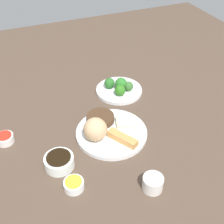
# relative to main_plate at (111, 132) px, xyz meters

# --- Properties ---
(tabletop) EXTENTS (2.20, 2.20, 0.02)m
(tabletop) POSITION_rel_main_plate_xyz_m (-0.00, 0.04, -0.02)
(tabletop) COLOR #4E3D30
(tabletop) RESTS_ON ground
(main_plate) EXTENTS (0.25, 0.25, 0.02)m
(main_plate) POSITION_rel_main_plate_xyz_m (0.00, 0.00, 0.00)
(main_plate) COLOR white
(main_plate) RESTS_ON tabletop
(rice_scoop) EXTENTS (0.08, 0.08, 0.08)m
(rice_scoop) POSITION_rel_main_plate_xyz_m (-0.02, 0.06, 0.05)
(rice_scoop) COLOR tan
(rice_scoop) RESTS_ON main_plate
(spring_roll) EXTENTS (0.11, 0.08, 0.02)m
(spring_roll) POSITION_rel_main_plate_xyz_m (-0.06, -0.02, 0.02)
(spring_roll) COLOR tan
(spring_roll) RESTS_ON main_plate
(crab_rangoon_wonton) EXTENTS (0.08, 0.09, 0.01)m
(crab_rangoon_wonton) POSITION_rel_main_plate_xyz_m (0.02, -0.06, 0.01)
(crab_rangoon_wonton) COLOR beige
(crab_rangoon_wonton) RESTS_ON main_plate
(stir_fry_heap) EXTENTS (0.10, 0.10, 0.02)m
(stir_fry_heap) POSITION_rel_main_plate_xyz_m (0.06, 0.02, 0.02)
(stir_fry_heap) COLOR #47301D
(stir_fry_heap) RESTS_ON main_plate
(broccoli_plate) EXTENTS (0.20, 0.20, 0.01)m
(broccoli_plate) POSITION_rel_main_plate_xyz_m (0.23, -0.13, -0.00)
(broccoli_plate) COLOR white
(broccoli_plate) RESTS_ON tabletop
(broccoli_floret_0) EXTENTS (0.05, 0.05, 0.05)m
(broccoli_floret_0) POSITION_rel_main_plate_xyz_m (0.23, -0.14, 0.03)
(broccoli_floret_0) COLOR #2C7328
(broccoli_floret_0) RESTS_ON broccoli_plate
(broccoli_floret_1) EXTENTS (0.04, 0.04, 0.04)m
(broccoli_floret_1) POSITION_rel_main_plate_xyz_m (0.19, -0.12, 0.03)
(broccoli_floret_1) COLOR #2F721E
(broccoli_floret_1) RESTS_ON broccoli_plate
(broccoli_floret_2) EXTENTS (0.04, 0.04, 0.04)m
(broccoli_floret_2) POSITION_rel_main_plate_xyz_m (0.26, -0.10, 0.03)
(broccoli_floret_2) COLOR #296625
(broccoli_floret_2) RESTS_ON broccoli_plate
(broccoli_floret_3) EXTENTS (0.04, 0.04, 0.04)m
(broccoli_floret_3) POSITION_rel_main_plate_xyz_m (0.21, -0.17, 0.03)
(broccoli_floret_3) COLOR #37662C
(broccoli_floret_3) RESTS_ON broccoli_plate
(soy_sauce_bowl) EXTENTS (0.09, 0.09, 0.04)m
(soy_sauce_bowl) POSITION_rel_main_plate_xyz_m (-0.08, 0.21, 0.01)
(soy_sauce_bowl) COLOR white
(soy_sauce_bowl) RESTS_ON tabletop
(soy_sauce_bowl_liquid) EXTENTS (0.08, 0.08, 0.00)m
(soy_sauce_bowl_liquid) POSITION_rel_main_plate_xyz_m (-0.08, 0.21, 0.03)
(soy_sauce_bowl_liquid) COLOR black
(soy_sauce_bowl_liquid) RESTS_ON soy_sauce_bowl
(sauce_ramekin_sweet_and_sour) EXTENTS (0.06, 0.06, 0.03)m
(sauce_ramekin_sweet_and_sour) POSITION_rel_main_plate_xyz_m (0.10, 0.36, 0.01)
(sauce_ramekin_sweet_and_sour) COLOR white
(sauce_ramekin_sweet_and_sour) RESTS_ON tabletop
(sauce_ramekin_sweet_and_sour_liquid) EXTENTS (0.05, 0.05, 0.00)m
(sauce_ramekin_sweet_and_sour_liquid) POSITION_rel_main_plate_xyz_m (0.10, 0.36, 0.02)
(sauce_ramekin_sweet_and_sour_liquid) COLOR red
(sauce_ramekin_sweet_and_sour_liquid) RESTS_ON sauce_ramekin_sweet_and_sour
(sauce_ramekin_hot_mustard) EXTENTS (0.06, 0.06, 0.03)m
(sauce_ramekin_hot_mustard) POSITION_rel_main_plate_xyz_m (-0.18, 0.19, 0.01)
(sauce_ramekin_hot_mustard) COLOR white
(sauce_ramekin_hot_mustard) RESTS_ON tabletop
(sauce_ramekin_hot_mustard_liquid) EXTENTS (0.05, 0.05, 0.00)m
(sauce_ramekin_hot_mustard_liquid) POSITION_rel_main_plate_xyz_m (-0.18, 0.19, 0.02)
(sauce_ramekin_hot_mustard_liquid) COLOR gold
(sauce_ramekin_hot_mustard_liquid) RESTS_ON sauce_ramekin_hot_mustard
(teacup) EXTENTS (0.06, 0.06, 0.05)m
(teacup) POSITION_rel_main_plate_xyz_m (-0.27, -0.02, 0.02)
(teacup) COLOR white
(teacup) RESTS_ON tabletop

